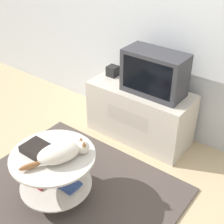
{
  "coord_description": "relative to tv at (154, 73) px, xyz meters",
  "views": [
    {
      "loc": [
        1.43,
        -1.28,
        2.07
      ],
      "look_at": [
        0.07,
        0.5,
        0.63
      ],
      "focal_mm": 50.0,
      "sensor_mm": 36.0,
      "label": 1
    }
  ],
  "objects": [
    {
      "name": "rug",
      "position": [
        -0.13,
        -1.09,
        -0.78
      ],
      "size": [
        1.73,
        1.47,
        0.02
      ],
      "color": "#4C423D",
      "rests_on": "ground_plane"
    },
    {
      "name": "dvd_box",
      "position": [
        -0.33,
        -1.21,
        -0.29
      ],
      "size": [
        0.22,
        0.18,
        0.06
      ],
      "color": "black",
      "rests_on": "coffee_table"
    },
    {
      "name": "cat",
      "position": [
        -0.11,
        -1.16,
        -0.25
      ],
      "size": [
        0.31,
        0.51,
        0.14
      ],
      "rotation": [
        0.0,
        0.0,
        1.12
      ],
      "color": "silver",
      "rests_on": "coffee_table"
    },
    {
      "name": "tv",
      "position": [
        0.0,
        0.0,
        0.0
      ],
      "size": [
        0.6,
        0.3,
        0.42
      ],
      "color": "#333338",
      "rests_on": "tv_stand"
    },
    {
      "name": "tv_stand",
      "position": [
        -0.14,
        0.0,
        -0.5
      ],
      "size": [
        1.08,
        0.46,
        0.58
      ],
      "color": "beige",
      "rests_on": "ground_plane"
    },
    {
      "name": "ground_plane",
      "position": [
        -0.13,
        -1.09,
        -0.79
      ],
      "size": [
        12.0,
        12.0,
        0.0
      ],
      "primitive_type": "plane",
      "color": "tan"
    },
    {
      "name": "speaker",
      "position": [
        -0.54,
        0.07,
        -0.16
      ],
      "size": [
        0.11,
        0.11,
        0.11
      ],
      "color": "black",
      "rests_on": "tv_stand"
    },
    {
      "name": "wall_back",
      "position": [
        -0.13,
        0.32,
        0.51
      ],
      "size": [
        8.0,
        0.05,
        2.6
      ],
      "color": "silver",
      "rests_on": "ground_plane"
    },
    {
      "name": "coffee_table",
      "position": [
        -0.2,
        -1.16,
        -0.48
      ],
      "size": [
        0.68,
        0.68,
        0.45
      ],
      "color": "#B2B2B7",
      "rests_on": "rug"
    }
  ]
}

